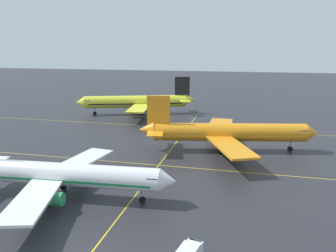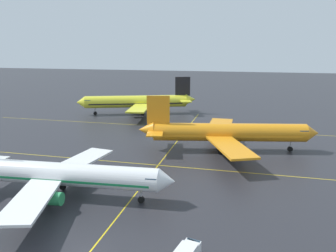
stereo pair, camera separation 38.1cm
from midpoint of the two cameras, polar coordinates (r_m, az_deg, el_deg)
The scene contains 4 objects.
airliner_front_gate at distance 54.39m, azimuth -17.69°, elevation -7.92°, with size 35.00×30.13×10.88m.
airliner_second_row at distance 75.66m, azimuth 9.87°, elevation -1.10°, with size 39.93×33.93×12.47m.
airliner_third_row at distance 116.79m, azimuth -5.37°, elevation 4.16°, with size 40.18×34.40×12.85m.
taxiway_markings at distance 66.68m, azimuth -1.78°, elevation -6.71°, with size 125.58×107.47×0.01m.
Camera 1 is at (16.29, -29.93, 22.80)m, focal length 35.67 mm.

